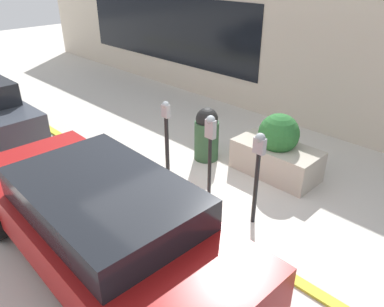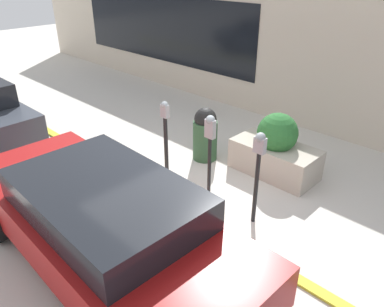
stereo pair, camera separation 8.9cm
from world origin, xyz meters
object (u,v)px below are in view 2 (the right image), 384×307
object	(u,v)px
parking_meter_second	(210,141)
trash_bin	(205,134)
planter_box	(275,150)
parked_car_middle	(102,218)
parking_meter_middle	(165,131)
parking_meter_nearest	(258,162)

from	to	relation	value
parking_meter_second	trash_bin	size ratio (longest dim) A/B	1.39
planter_box	parked_car_middle	distance (m)	3.62
planter_box	parking_meter_second	bearing A→B (deg)	77.26
parked_car_middle	trash_bin	xyz separation A→B (m)	(1.04, -3.12, -0.15)
parking_meter_second	trash_bin	bearing A→B (deg)	-44.93
parking_meter_middle	parked_car_middle	distance (m)	2.37
parking_meter_middle	planter_box	size ratio (longest dim) A/B	0.92
parking_meter_second	parking_meter_nearest	bearing A→B (deg)	179.92
parking_meter_nearest	parking_meter_middle	distance (m)	2.01
parking_meter_nearest	trash_bin	world-z (taller)	parking_meter_nearest
parking_meter_second	planter_box	distance (m)	1.64
parking_meter_middle	trash_bin	xyz separation A→B (m)	(-0.04, -1.02, -0.38)
parking_meter_second	parked_car_middle	bearing A→B (deg)	90.57
parking_meter_second	parking_meter_middle	size ratio (longest dim) A/B	1.02
planter_box	trash_bin	world-z (taller)	planter_box
planter_box	parked_car_middle	size ratio (longest dim) A/B	0.34
parking_meter_nearest	parking_meter_second	size ratio (longest dim) A/B	1.00
trash_bin	parking_meter_nearest	bearing A→B (deg)	152.59
parking_meter_middle	trash_bin	distance (m)	1.09
parking_meter_middle	parked_car_middle	xyz separation A→B (m)	(-1.08, 2.10, -0.22)
parked_car_middle	trash_bin	bearing A→B (deg)	-70.06
parking_meter_middle	planter_box	xyz separation A→B (m)	(-1.40, -1.50, -0.44)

